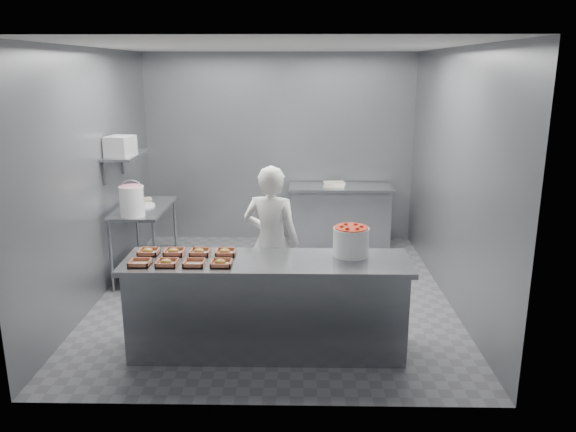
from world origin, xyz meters
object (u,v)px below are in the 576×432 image
object	(u,v)px
worker	(271,242)
tray_1	(167,262)
tray_5	(174,252)
glaze_bucket	(132,200)
tray_4	(149,251)
appliance	(120,146)
strawberry_tub	(351,240)
prep_table	(145,230)
tray_6	(200,252)
tray_7	(225,252)
back_counter	(340,216)
service_counter	(267,305)
tray_2	(194,263)
tray_0	(140,263)
tray_3	(221,263)

from	to	relation	value
worker	tray_1	bearing A→B (deg)	60.33
tray_5	glaze_bucket	size ratio (longest dim) A/B	0.43
tray_4	appliance	size ratio (longest dim) A/B	0.59
tray_5	strawberry_tub	world-z (taller)	strawberry_tub
prep_table	tray_6	size ratio (longest dim) A/B	6.40
tray_7	glaze_bucket	xyz separation A→B (m)	(-1.26, 1.36, 0.17)
back_counter	tray_6	xyz separation A→B (m)	(-1.53, -3.10, 0.47)
service_counter	tray_6	bearing A→B (deg)	166.70
back_counter	tray_2	distance (m)	3.76
tray_2	tray_5	xyz separation A→B (m)	(-0.24, 0.30, 0.00)
back_counter	tray_1	distance (m)	3.86
tray_5	tray_6	xyz separation A→B (m)	(0.24, 0.00, 0.00)
service_counter	tray_0	world-z (taller)	tray_0
glaze_bucket	tray_5	bearing A→B (deg)	-60.27
tray_1	tray_2	bearing A→B (deg)	0.00
back_counter	tray_7	size ratio (longest dim) A/B	8.01
tray_5	glaze_bucket	distance (m)	1.58
prep_table	tray_6	distance (m)	2.09
prep_table	glaze_bucket	xyz separation A→B (m)	(-0.00, -0.44, 0.50)
tray_3	tray_4	size ratio (longest dim) A/B	1.00
prep_table	tray_3	bearing A→B (deg)	-59.10
back_counter	worker	distance (m)	2.64
back_counter	tray_4	xyz separation A→B (m)	(-2.01, -3.10, 0.47)
glaze_bucket	tray_3	bearing A→B (deg)	-52.87
tray_1	worker	size ratio (longest dim) A/B	0.12
back_counter	appliance	distance (m)	3.33
prep_table	tray_3	size ratio (longest dim) A/B	6.40
tray_2	tray_3	size ratio (longest dim) A/B	1.00
tray_0	tray_1	bearing A→B (deg)	-0.00
tray_0	tray_3	distance (m)	0.72
tray_3	tray_7	size ratio (longest dim) A/B	1.00
tray_2	tray_7	world-z (taller)	tray_7
service_counter	tray_6	world-z (taller)	tray_6
tray_5	glaze_bucket	xyz separation A→B (m)	(-0.78, 1.36, 0.17)
tray_2	appliance	distance (m)	2.38
service_counter	worker	distance (m)	0.87
service_counter	tray_4	xyz separation A→B (m)	(-1.11, 0.15, 0.47)
prep_table	tray_0	world-z (taller)	tray_0
tray_1	tray_4	world-z (taller)	same
back_counter	strawberry_tub	distance (m)	3.17
tray_5	tray_4	bearing A→B (deg)	180.00
tray_6	strawberry_tub	xyz separation A→B (m)	(1.40, -0.01, 0.12)
tray_4	tray_5	world-z (taller)	same
tray_6	strawberry_tub	size ratio (longest dim) A/B	0.57
worker	tray_7	bearing A→B (deg)	71.53
strawberry_tub	glaze_bucket	size ratio (longest dim) A/B	0.76
prep_table	tray_7	xyz separation A→B (m)	(1.26, -1.80, 0.33)
tray_1	glaze_bucket	bearing A→B (deg)	115.08
service_counter	tray_5	distance (m)	1.00
tray_3	worker	bearing A→B (deg)	67.06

